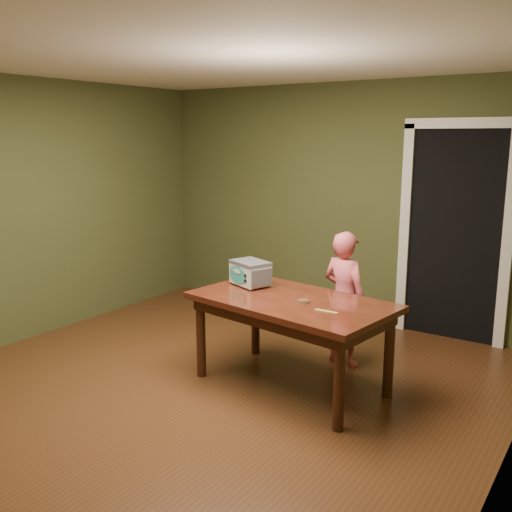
% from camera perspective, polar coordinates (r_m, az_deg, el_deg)
% --- Properties ---
extents(floor, '(5.00, 5.00, 0.00)m').
position_cam_1_polar(floor, '(4.73, -6.15, -13.59)').
color(floor, '#522C17').
rests_on(floor, ground).
extents(room_shell, '(4.52, 5.02, 2.61)m').
position_cam_1_polar(room_shell, '(4.28, -6.66, 7.51)').
color(room_shell, '#434A27').
rests_on(room_shell, ground).
extents(doorway, '(1.10, 0.66, 2.25)m').
position_cam_1_polar(doorway, '(6.28, 19.91, 2.29)').
color(doorway, black).
rests_on(doorway, ground).
extents(dining_table, '(1.71, 1.11, 0.75)m').
position_cam_1_polar(dining_table, '(4.62, 3.56, -5.48)').
color(dining_table, '#34140B').
rests_on(dining_table, floor).
extents(toy_oven, '(0.41, 0.34, 0.22)m').
position_cam_1_polar(toy_oven, '(4.96, -0.58, -1.63)').
color(toy_oven, '#4C4F54').
rests_on(toy_oven, dining_table).
extents(baking_pan, '(0.10, 0.10, 0.02)m').
position_cam_1_polar(baking_pan, '(4.50, 4.77, -4.51)').
color(baking_pan, silver).
rests_on(baking_pan, dining_table).
extents(spatula, '(0.18, 0.03, 0.01)m').
position_cam_1_polar(spatula, '(4.28, 7.04, -5.51)').
color(spatula, '#EFC268').
rests_on(spatula, dining_table).
extents(child, '(0.50, 0.39, 1.22)m').
position_cam_1_polar(child, '(5.16, 8.82, -4.21)').
color(child, '#E05C68').
rests_on(child, floor).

